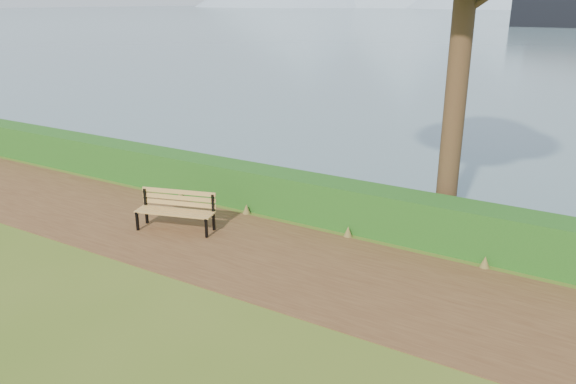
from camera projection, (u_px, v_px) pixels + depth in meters
The scene contains 4 objects.
ground at pixel (233, 255), 11.36m from camera, with size 140.00×140.00×0.00m, color #48631C.
path at pixel (241, 249), 11.60m from camera, with size 40.00×3.40×0.01m, color #51301B.
hedge at pixel (297, 195), 13.30m from camera, with size 32.00×0.85×1.00m, color #124113.
bench at pixel (176, 208), 12.49m from camera, with size 1.83×1.00×0.88m.
Camera 1 is at (6.29, -8.27, 4.89)m, focal length 35.00 mm.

